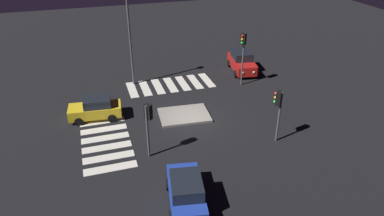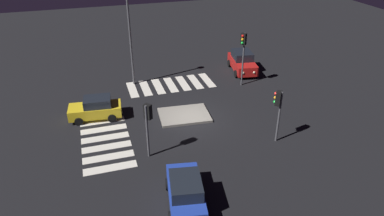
# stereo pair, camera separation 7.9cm
# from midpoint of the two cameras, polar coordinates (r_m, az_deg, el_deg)

# --- Properties ---
(ground_plane) EXTENTS (80.00, 80.00, 0.00)m
(ground_plane) POSITION_cam_midpoint_polar(r_m,az_deg,el_deg) (26.36, 0.09, -1.91)
(ground_plane) COLOR black
(traffic_island) EXTENTS (3.93, 3.07, 0.18)m
(traffic_island) POSITION_cam_midpoint_polar(r_m,az_deg,el_deg) (26.80, -1.18, -1.14)
(traffic_island) COLOR gray
(traffic_island) RESTS_ON ground
(car_blue) EXTENTS (2.45, 4.28, 1.78)m
(car_blue) POSITION_cam_midpoint_polar(r_m,az_deg,el_deg) (18.75, -0.94, -13.29)
(car_blue) COLOR #1E389E
(car_blue) RESTS_ON ground
(car_red) EXTENTS (2.62, 4.64, 1.94)m
(car_red) POSITION_cam_midpoint_polar(r_m,az_deg,el_deg) (34.78, 8.17, 7.37)
(car_red) COLOR red
(car_red) RESTS_ON ground
(car_yellow) EXTENTS (3.96, 2.09, 1.67)m
(car_yellow) POSITION_cam_midpoint_polar(r_m,az_deg,el_deg) (27.14, -15.17, -0.05)
(car_yellow) COLOR gold
(car_yellow) RESTS_ON ground
(traffic_light_north) EXTENTS (0.53, 0.54, 3.60)m
(traffic_light_north) POSITION_cam_midpoint_polar(r_m,az_deg,el_deg) (21.37, -7.00, -1.55)
(traffic_light_north) COLOR #47474C
(traffic_light_north) RESTS_ON ground
(traffic_light_west) EXTENTS (0.53, 0.54, 3.65)m
(traffic_light_west) POSITION_cam_midpoint_polar(r_m,az_deg,el_deg) (23.32, 13.82, 0.63)
(traffic_light_west) COLOR #47474C
(traffic_light_west) RESTS_ON ground
(traffic_light_south) EXTENTS (0.53, 0.54, 4.77)m
(traffic_light_south) POSITION_cam_midpoint_polar(r_m,az_deg,el_deg) (30.72, 8.33, 9.76)
(traffic_light_south) COLOR #47474C
(traffic_light_south) RESTS_ON ground
(street_lamp) EXTENTS (0.56, 0.56, 8.21)m
(street_lamp) POSITION_cam_midpoint_polar(r_m,az_deg,el_deg) (30.61, -10.04, 13.35)
(street_lamp) COLOR #47474C
(street_lamp) RESTS_ON ground
(crosswalk_near) EXTENTS (7.60, 3.20, 0.02)m
(crosswalk_near) POSITION_cam_midpoint_polar(r_m,az_deg,el_deg) (31.87, -3.36, 3.75)
(crosswalk_near) COLOR silver
(crosswalk_near) RESTS_ON ground
(crosswalk_side) EXTENTS (3.20, 8.75, 0.02)m
(crosswalk_side) POSITION_cam_midpoint_polar(r_m,az_deg,el_deg) (25.48, -13.83, -4.00)
(crosswalk_side) COLOR silver
(crosswalk_side) RESTS_ON ground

